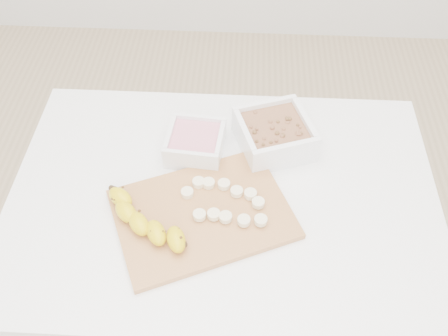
{
  "coord_description": "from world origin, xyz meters",
  "views": [
    {
      "loc": [
        0.04,
        -0.71,
        1.67
      ],
      "look_at": [
        0.0,
        0.03,
        0.81
      ],
      "focal_mm": 40.0,
      "sensor_mm": 36.0,
      "label": 1
    }
  ],
  "objects_px": {
    "table": "(223,218)",
    "bowl_granola": "(274,134)",
    "banana": "(147,221)",
    "cutting_board": "(202,214)",
    "bowl_yogurt": "(195,143)"
  },
  "relations": [
    {
      "from": "bowl_granola",
      "to": "banana",
      "type": "distance_m",
      "value": 0.39
    },
    {
      "from": "cutting_board",
      "to": "banana",
      "type": "xyz_separation_m",
      "value": [
        -0.12,
        -0.04,
        0.03
      ]
    },
    {
      "from": "table",
      "to": "bowl_granola",
      "type": "xyz_separation_m",
      "value": [
        0.12,
        0.16,
        0.14
      ]
    },
    {
      "from": "table",
      "to": "cutting_board",
      "type": "relative_size",
      "value": 2.64
    },
    {
      "from": "table",
      "to": "cutting_board",
      "type": "bearing_deg",
      "value": -124.69
    },
    {
      "from": "table",
      "to": "bowl_yogurt",
      "type": "xyz_separation_m",
      "value": [
        -0.08,
        0.13,
        0.13
      ]
    },
    {
      "from": "table",
      "to": "bowl_yogurt",
      "type": "distance_m",
      "value": 0.2
    },
    {
      "from": "bowl_granola",
      "to": "cutting_board",
      "type": "distance_m",
      "value": 0.28
    },
    {
      "from": "table",
      "to": "bowl_yogurt",
      "type": "height_order",
      "value": "bowl_yogurt"
    },
    {
      "from": "banana",
      "to": "bowl_granola",
      "type": "bearing_deg",
      "value": 2.91
    },
    {
      "from": "cutting_board",
      "to": "table",
      "type": "bearing_deg",
      "value": 55.31
    },
    {
      "from": "bowl_yogurt",
      "to": "bowl_granola",
      "type": "bearing_deg",
      "value": 9.53
    },
    {
      "from": "bowl_yogurt",
      "to": "bowl_granola",
      "type": "distance_m",
      "value": 0.2
    },
    {
      "from": "table",
      "to": "bowl_granola",
      "type": "height_order",
      "value": "bowl_granola"
    },
    {
      "from": "table",
      "to": "cutting_board",
      "type": "distance_m",
      "value": 0.13
    }
  ]
}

